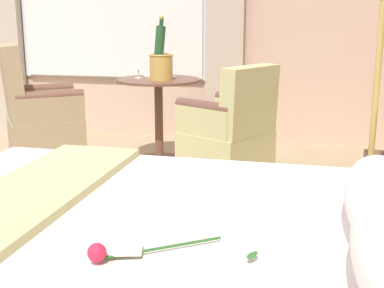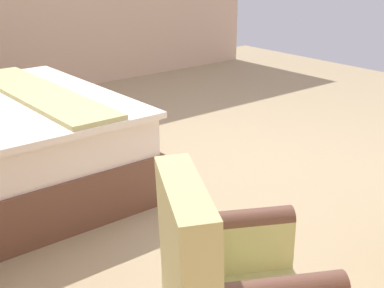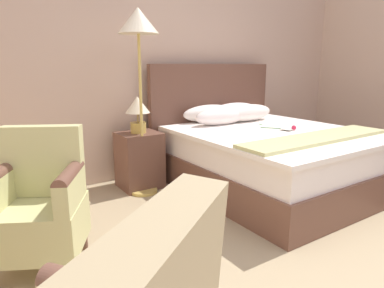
% 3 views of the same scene
% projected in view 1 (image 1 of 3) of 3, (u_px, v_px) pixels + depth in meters
% --- Properties ---
extents(side_table_round, '(0.69, 0.69, 0.71)m').
position_uv_depth(side_table_round, '(159.00, 116.00, 4.44)').
color(side_table_round, brown).
rests_on(side_table_round, ground).
extents(champagne_bucket, '(0.20, 0.20, 0.51)m').
position_uv_depth(champagne_bucket, '(161.00, 62.00, 4.26)').
color(champagne_bucket, gold).
rests_on(champagne_bucket, side_table_round).
extents(wine_glass_near_bucket, '(0.08, 0.08, 0.15)m').
position_uv_depth(wine_glass_near_bucket, '(172.00, 64.00, 4.50)').
color(wine_glass_near_bucket, white).
rests_on(wine_glass_near_bucket, side_table_round).
extents(wine_glass_near_edge, '(0.07, 0.07, 0.14)m').
position_uv_depth(wine_glass_near_edge, '(138.00, 67.00, 4.39)').
color(wine_glass_near_edge, white).
rests_on(wine_glass_near_edge, side_table_round).
extents(snack_plate, '(0.19, 0.19, 0.04)m').
position_uv_depth(snack_plate, '(154.00, 75.00, 4.55)').
color(snack_plate, white).
rests_on(snack_plate, side_table_round).
extents(armchair_by_window, '(0.70, 0.69, 0.90)m').
position_uv_depth(armchair_by_window, '(231.00, 134.00, 3.72)').
color(armchair_by_window, brown).
rests_on(armchair_by_window, ground).
extents(armchair_facing_bed, '(0.75, 0.77, 1.01)m').
position_uv_depth(armchair_facing_bed, '(38.00, 118.00, 4.21)').
color(armchair_facing_bed, brown).
rests_on(armchair_facing_bed, ground).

